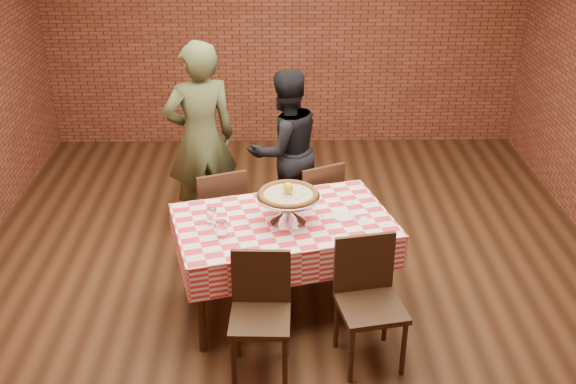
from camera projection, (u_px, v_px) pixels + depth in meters
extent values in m
plane|color=black|center=(290.00, 279.00, 5.68)|extent=(6.00, 6.00, 0.00)
plane|color=brown|center=(285.00, 23.00, 7.70)|extent=(5.50, 0.00, 5.50)
cube|color=#3C2616|center=(284.00, 263.00, 5.21)|extent=(1.75, 1.30, 0.75)
cylinder|color=beige|center=(288.00, 195.00, 4.92)|extent=(0.55, 0.55, 0.03)
ellipsoid|color=yellow|center=(288.00, 188.00, 4.90)|extent=(0.09, 0.09, 0.10)
cylinder|color=white|center=(222.00, 229.00, 4.79)|extent=(0.10, 0.10, 0.12)
cylinder|color=white|center=(212.00, 217.00, 4.95)|extent=(0.10, 0.10, 0.12)
cylinder|color=white|center=(344.00, 217.00, 5.07)|extent=(0.20, 0.20, 0.01)
cube|color=white|center=(361.00, 221.00, 5.01)|extent=(0.06, 0.05, 0.00)
cube|color=white|center=(364.00, 218.00, 5.06)|extent=(0.05, 0.04, 0.00)
cube|color=silver|center=(280.00, 193.00, 5.28)|extent=(0.09, 0.08, 0.13)
imported|color=#454C2B|center=(201.00, 139.00, 6.07)|extent=(0.76, 0.63, 1.79)
imported|color=black|center=(285.00, 150.00, 6.21)|extent=(0.91, 0.85, 1.51)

